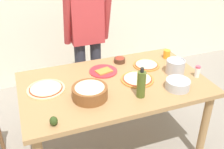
# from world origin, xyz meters

# --- Properties ---
(ground) EXTENTS (8.00, 8.00, 0.00)m
(ground) POSITION_xyz_m (0.00, 0.00, 0.00)
(ground) COLOR gray
(dining_table) EXTENTS (1.60, 0.96, 0.76)m
(dining_table) POSITION_xyz_m (0.00, 0.00, 0.67)
(dining_table) COLOR #A37A4C
(dining_table) RESTS_ON ground
(person_cook) EXTENTS (0.49, 0.25, 1.62)m
(person_cook) POSITION_xyz_m (-0.02, 0.76, 0.94)
(person_cook) COLOR #2D2D38
(person_cook) RESTS_ON ground
(pizza_raw_on_board) EXTENTS (0.31, 0.31, 0.02)m
(pizza_raw_on_board) POSITION_xyz_m (-0.57, 0.08, 0.77)
(pizza_raw_on_board) COLOR beige
(pizza_raw_on_board) RESTS_ON dining_table
(pizza_cooked_on_tray) EXTENTS (0.25, 0.25, 0.02)m
(pizza_cooked_on_tray) POSITION_xyz_m (0.40, 0.18, 0.77)
(pizza_cooked_on_tray) COLOR #C67A33
(pizza_cooked_on_tray) RESTS_ON dining_table
(pizza_second_cooked) EXTENTS (0.29, 0.29, 0.02)m
(pizza_second_cooked) POSITION_xyz_m (0.20, -0.04, 0.77)
(pizza_second_cooked) COLOR #C67A33
(pizza_second_cooked) RESTS_ON dining_table
(plate_with_slice) EXTENTS (0.26, 0.26, 0.02)m
(plate_with_slice) POSITION_xyz_m (-0.03, 0.21, 0.77)
(plate_with_slice) COLOR red
(plate_with_slice) RESTS_ON dining_table
(popcorn_bowl) EXTENTS (0.28, 0.28, 0.11)m
(popcorn_bowl) POSITION_xyz_m (-0.26, -0.16, 0.82)
(popcorn_bowl) COLOR brown
(popcorn_bowl) RESTS_ON dining_table
(mixing_bowl_steel) EXTENTS (0.20, 0.20, 0.08)m
(mixing_bowl_steel) POSITION_xyz_m (0.46, -0.28, 0.80)
(mixing_bowl_steel) COLOR #B7B7BC
(mixing_bowl_steel) RESTS_ON dining_table
(small_sauce_bowl) EXTENTS (0.11, 0.11, 0.06)m
(small_sauce_bowl) POSITION_xyz_m (0.19, 0.34, 0.79)
(small_sauce_bowl) COLOR #4C2D1E
(small_sauce_bowl) RESTS_ON dining_table
(olive_oil_bottle) EXTENTS (0.07, 0.07, 0.26)m
(olive_oil_bottle) POSITION_xyz_m (0.12, -0.28, 0.87)
(olive_oil_bottle) COLOR #47561E
(olive_oil_bottle) RESTS_ON dining_table
(steel_pot) EXTENTS (0.17, 0.17, 0.13)m
(steel_pot) POSITION_xyz_m (0.59, -0.04, 0.83)
(steel_pot) COLOR #B7B7BC
(steel_pot) RESTS_ON dining_table
(cup_orange) EXTENTS (0.07, 0.07, 0.08)m
(cup_orange) POSITION_xyz_m (0.68, 0.26, 0.80)
(cup_orange) COLOR orange
(cup_orange) RESTS_ON dining_table
(salt_shaker) EXTENTS (0.04, 0.04, 0.11)m
(salt_shaker) POSITION_xyz_m (0.73, -0.17, 0.81)
(salt_shaker) COLOR white
(salt_shaker) RESTS_ON dining_table
(avocado) EXTENTS (0.06, 0.06, 0.07)m
(avocado) POSITION_xyz_m (-0.59, -0.39, 0.80)
(avocado) COLOR #2D4219
(avocado) RESTS_ON dining_table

